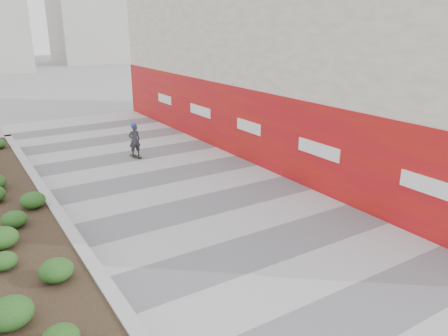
% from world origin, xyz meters
% --- Properties ---
extents(ground, '(160.00, 160.00, 0.00)m').
position_xyz_m(ground, '(0.00, 0.00, 0.00)').
color(ground, gray).
rests_on(ground, ground).
extents(walkway, '(8.00, 36.00, 0.01)m').
position_xyz_m(walkway, '(0.00, 3.00, 0.01)').
color(walkway, '#A8A8AD').
rests_on(walkway, ground).
extents(building, '(6.04, 24.08, 8.00)m').
position_xyz_m(building, '(6.98, 8.98, 3.98)').
color(building, '#B8AB9D').
rests_on(building, ground).
extents(manhole_cover, '(0.44, 0.44, 0.01)m').
position_xyz_m(manhole_cover, '(0.50, 3.00, 0.00)').
color(manhole_cover, '#595654').
rests_on(manhole_cover, ground).
extents(skateboarder, '(0.51, 0.74, 1.53)m').
position_xyz_m(skateboarder, '(0.20, 11.07, 0.78)').
color(skateboarder, beige).
rests_on(skateboarder, ground).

